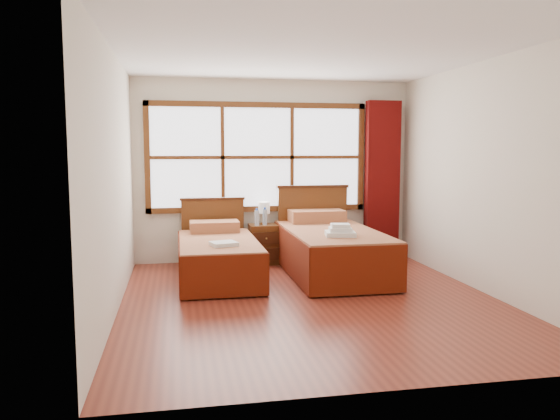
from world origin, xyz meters
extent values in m
plane|color=maroon|center=(0.00, 0.00, 0.00)|extent=(4.50, 4.50, 0.00)
plane|color=white|center=(0.00, 0.00, 2.60)|extent=(4.50, 4.50, 0.00)
plane|color=silver|center=(0.00, 2.25, 1.30)|extent=(4.00, 0.00, 4.00)
plane|color=silver|center=(-2.00, 0.00, 1.30)|extent=(0.00, 4.50, 4.50)
plane|color=silver|center=(2.00, 0.00, 1.30)|extent=(0.00, 4.50, 4.50)
cube|color=white|center=(-0.25, 2.22, 1.50)|extent=(3.00, 0.02, 1.40)
cube|color=#5A2F13|center=(-0.25, 2.20, 0.76)|extent=(3.16, 0.06, 0.08)
cube|color=#5A2F13|center=(-0.25, 2.20, 2.24)|extent=(3.16, 0.06, 0.08)
cube|color=#5A2F13|center=(-1.79, 2.20, 1.50)|extent=(0.08, 0.06, 1.56)
cube|color=#5A2F13|center=(1.29, 2.20, 1.50)|extent=(0.08, 0.06, 1.56)
cube|color=#5A2F13|center=(-0.75, 2.20, 1.50)|extent=(0.05, 0.05, 1.40)
cube|color=#5A2F13|center=(0.25, 2.20, 1.50)|extent=(0.05, 0.05, 1.40)
cube|color=#5A2F13|center=(-0.25, 2.20, 1.50)|extent=(3.00, 0.05, 0.05)
cube|color=#5A0A09|center=(1.60, 2.11, 1.17)|extent=(0.50, 0.16, 2.30)
cube|color=#3B1B0C|center=(-0.91, 1.13, 0.14)|extent=(0.84, 1.68, 0.27)
cube|color=maroon|center=(-0.91, 1.13, 0.39)|extent=(0.94, 1.86, 0.23)
cube|color=#681D0A|center=(-1.38, 1.13, 0.25)|extent=(0.03, 1.86, 0.47)
cube|color=#681D0A|center=(-0.43, 1.13, 0.25)|extent=(0.03, 1.86, 0.47)
cube|color=#681D0A|center=(-0.91, 0.20, 0.25)|extent=(0.94, 0.03, 0.47)
cube|color=maroon|center=(-0.91, 1.80, 0.57)|extent=(0.66, 0.38, 0.15)
cube|color=#5A2F13|center=(-0.91, 2.14, 0.46)|extent=(0.88, 0.06, 0.91)
cube|color=#3B1B0C|center=(-0.91, 2.14, 0.92)|extent=(0.91, 0.08, 0.04)
cube|color=#3B1B0C|center=(0.55, 1.13, 0.16)|extent=(0.98, 1.96, 0.32)
cube|color=maroon|center=(0.55, 1.13, 0.45)|extent=(1.10, 2.17, 0.27)
cube|color=#681D0A|center=(0.00, 1.13, 0.29)|extent=(0.03, 2.17, 0.54)
cube|color=#681D0A|center=(1.10, 1.13, 0.29)|extent=(0.03, 2.17, 0.54)
cube|color=#681D0A|center=(0.55, 0.05, 0.29)|extent=(1.10, 0.03, 0.54)
cube|color=maroon|center=(0.55, 1.92, 0.67)|extent=(0.77, 0.45, 0.17)
cube|color=#5A2F13|center=(0.55, 2.14, 0.53)|extent=(1.02, 0.06, 1.07)
cube|color=#3B1B0C|center=(0.55, 2.14, 1.08)|extent=(1.07, 0.08, 0.04)
cube|color=#5A2F13|center=(-0.19, 2.00, 0.28)|extent=(0.42, 0.37, 0.56)
cube|color=#3B1B0C|center=(-0.19, 1.80, 0.17)|extent=(0.37, 0.02, 0.17)
cube|color=#3B1B0C|center=(-0.19, 1.80, 0.39)|extent=(0.37, 0.02, 0.17)
sphere|color=#B18D3B|center=(-0.19, 1.78, 0.17)|extent=(0.03, 0.03, 0.03)
sphere|color=#B18D3B|center=(-0.19, 1.78, 0.39)|extent=(0.03, 0.03, 0.03)
cube|color=white|center=(-0.87, 0.70, 0.52)|extent=(0.34, 0.32, 0.04)
cube|color=white|center=(0.51, 0.63, 0.61)|extent=(0.39, 0.36, 0.05)
cube|color=white|center=(0.51, 0.63, 0.66)|extent=(0.30, 0.27, 0.05)
cube|color=white|center=(0.51, 0.63, 0.71)|extent=(0.25, 0.22, 0.04)
cylinder|color=#C28A3E|center=(-0.18, 2.07, 0.57)|extent=(0.10, 0.10, 0.02)
cylinder|color=#C28A3E|center=(-0.18, 2.07, 0.64)|extent=(0.02, 0.02, 0.13)
cylinder|color=white|center=(-0.18, 2.07, 0.79)|extent=(0.16, 0.16, 0.16)
cylinder|color=#A0B7CE|center=(-0.31, 1.92, 0.66)|extent=(0.06, 0.06, 0.21)
cylinder|color=blue|center=(-0.31, 1.92, 0.78)|extent=(0.03, 0.03, 0.03)
cylinder|color=#A0B7CE|center=(-0.18, 1.98, 0.66)|extent=(0.07, 0.07, 0.22)
cylinder|color=blue|center=(-0.18, 1.98, 0.79)|extent=(0.03, 0.03, 0.03)
camera|label=1|loc=(-1.39, -5.55, 1.61)|focal=35.00mm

